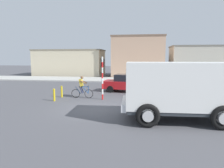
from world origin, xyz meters
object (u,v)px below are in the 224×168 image
(traffic_light_pole, at_px, (103,72))
(bollard_near, at_px, (54,95))
(bollard_far, at_px, (62,92))
(truck_foreground, at_px, (179,87))
(car_red_near, at_px, (126,83))
(cyclist, at_px, (82,87))

(traffic_light_pole, relative_size, bollard_near, 3.56)
(bollard_near, height_order, bollard_far, same)
(truck_foreground, distance_m, bollard_near, 8.73)
(truck_foreground, relative_size, bollard_far, 6.13)
(bollard_far, bearing_deg, traffic_light_pole, -5.38)
(bollard_near, bearing_deg, bollard_far, 90.00)
(car_red_near, xyz_separation_m, bollard_near, (-4.89, -4.66, -0.37))
(car_red_near, bearing_deg, truck_foreground, -68.50)
(cyclist, bearing_deg, truck_foreground, -36.02)
(bollard_near, bearing_deg, car_red_near, 43.62)
(traffic_light_pole, bearing_deg, truck_foreground, -43.06)
(cyclist, xyz_separation_m, bollard_far, (-1.68, 0.06, -0.41))
(cyclist, distance_m, bollard_near, 2.19)
(cyclist, relative_size, bollard_near, 1.92)
(cyclist, bearing_deg, traffic_light_pole, -8.76)
(cyclist, bearing_deg, bollard_far, 178.04)
(truck_foreground, bearing_deg, bollard_far, 149.81)
(car_red_near, height_order, bollard_near, car_red_near)
(car_red_near, bearing_deg, traffic_light_pole, -113.14)
(bollard_near, distance_m, bollard_far, 1.40)
(traffic_light_pole, bearing_deg, bollard_near, -162.14)
(cyclist, relative_size, bollard_far, 1.92)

